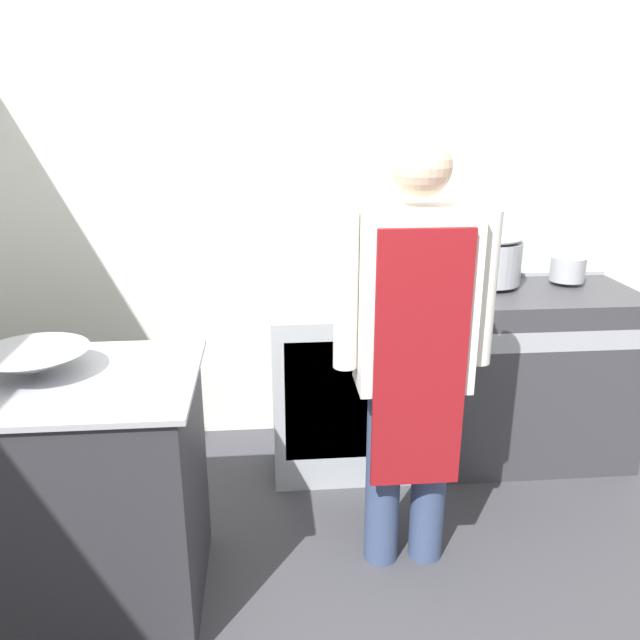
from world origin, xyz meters
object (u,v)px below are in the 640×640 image
mixing_bowl (34,363)px  stock_pot (489,257)px  fridge_unit (340,383)px  person_cook (414,342)px  sauce_pot (568,269)px  stove (528,373)px

mixing_bowl → stock_pot: stock_pot is taller
mixing_bowl → stock_pot: (1.94, 1.00, 0.10)m
fridge_unit → person_cook: person_cook is taller
fridge_unit → stock_pot: bearing=6.7°
sauce_pot → stock_pot: bearing=-180.0°
stock_pot → sauce_pot: (0.43, 0.00, -0.07)m
stove → person_cook: bearing=-135.9°
mixing_bowl → sauce_pot: size_ratio=2.11×
mixing_bowl → stock_pot: size_ratio=1.16×
stove → person_cook: person_cook is taller
stock_pot → stove: bearing=-25.7°
fridge_unit → stock_pot: size_ratio=2.69×
stove → sauce_pot: sauce_pot is taller
mixing_bowl → sauce_pot: bearing=22.9°
fridge_unit → person_cook: (0.17, -0.82, 0.53)m
stove → sauce_pot: (0.20, 0.11, 0.54)m
person_cook → stock_pot: 1.10m
fridge_unit → mixing_bowl: size_ratio=2.32×
stove → stock_pot: 0.66m
stove → fridge_unit: bearing=178.9°
fridge_unit → sauce_pot: sauce_pot is taller
mixing_bowl → sauce_pot: 2.57m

